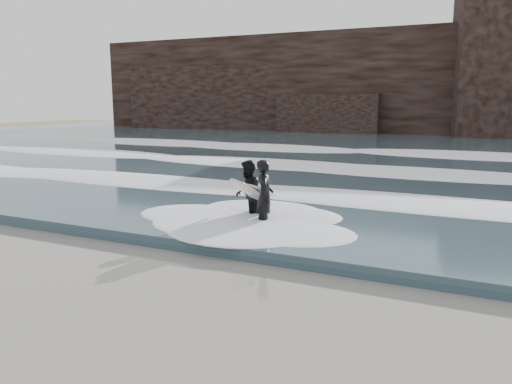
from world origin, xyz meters
TOP-DOWN VIEW (x-y plane):
  - ground at (0.00, 0.00)m, footprint 120.00×120.00m
  - sea at (0.00, 29.00)m, footprint 90.00×52.00m
  - headland at (0.00, 46.00)m, footprint 70.00×9.00m
  - foam_near at (0.00, 9.00)m, footprint 60.00×3.20m
  - foam_mid at (0.00, 16.00)m, footprint 60.00×4.00m
  - foam_far at (0.00, 25.00)m, footprint 60.00×4.80m
  - surfer_left at (1.15, 5.54)m, footprint 1.17×2.03m
  - surfer_right at (0.55, 5.97)m, footprint 1.19×1.94m

SIDE VIEW (x-z plane):
  - ground at x=0.00m, z-range 0.00..0.00m
  - sea at x=0.00m, z-range 0.00..0.30m
  - foam_near at x=0.00m, z-range 0.30..0.50m
  - foam_mid at x=0.00m, z-range 0.30..0.54m
  - foam_far at x=0.00m, z-range 0.30..0.60m
  - surfer_right at x=0.55m, z-range 0.01..1.83m
  - surfer_left at x=1.15m, z-range 0.01..1.93m
  - headland at x=0.00m, z-range 0.00..10.00m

